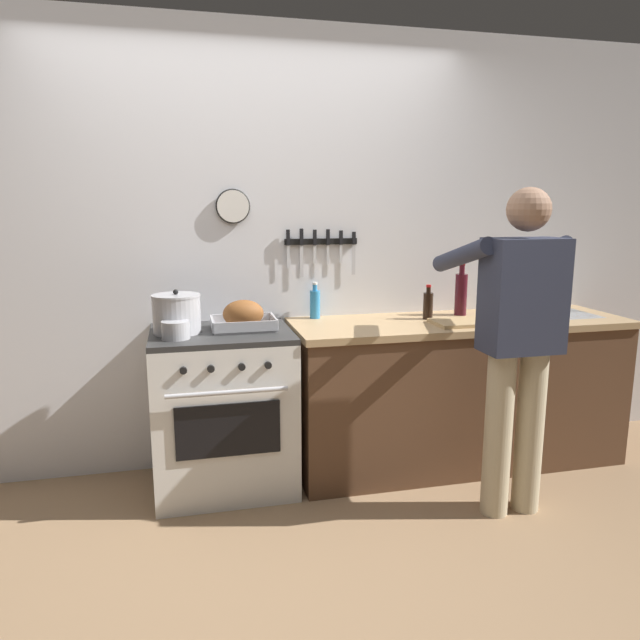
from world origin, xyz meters
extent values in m
plane|color=#937251|center=(0.00, 0.00, 0.00)|extent=(8.00, 8.00, 0.00)
cube|color=silver|center=(0.00, 1.35, 1.30)|extent=(6.00, 0.10, 2.60)
cube|color=black|center=(0.41, 1.29, 1.36)|extent=(0.45, 0.02, 0.04)
cube|color=silver|center=(0.21, 1.28, 1.27)|extent=(0.02, 0.00, 0.14)
cube|color=black|center=(0.21, 1.28, 1.39)|extent=(0.02, 0.02, 0.09)
cube|color=silver|center=(0.29, 1.28, 1.24)|extent=(0.02, 0.00, 0.19)
cube|color=black|center=(0.29, 1.28, 1.39)|extent=(0.02, 0.02, 0.10)
cube|color=silver|center=(0.37, 1.28, 1.28)|extent=(0.02, 0.00, 0.11)
cube|color=black|center=(0.37, 1.28, 1.38)|extent=(0.02, 0.02, 0.09)
cube|color=silver|center=(0.45, 1.28, 1.28)|extent=(0.02, 0.00, 0.12)
cube|color=black|center=(0.45, 1.28, 1.39)|extent=(0.02, 0.02, 0.09)
cube|color=silver|center=(0.53, 1.28, 1.28)|extent=(0.02, 0.00, 0.11)
cube|color=black|center=(0.53, 1.28, 1.38)|extent=(0.02, 0.02, 0.09)
cube|color=silver|center=(0.62, 1.28, 1.25)|extent=(0.02, 0.00, 0.18)
cube|color=black|center=(0.62, 1.28, 1.38)|extent=(0.02, 0.02, 0.08)
cylinder|color=white|center=(-0.11, 1.28, 1.57)|extent=(0.18, 0.02, 0.18)
torus|color=black|center=(-0.11, 1.28, 1.57)|extent=(0.20, 0.02, 0.20)
cube|color=brown|center=(1.20, 0.99, 0.43)|extent=(2.00, 0.62, 0.86)
cube|color=tan|center=(1.20, 0.99, 0.88)|extent=(2.03, 0.65, 0.04)
cube|color=#B2B5B7|center=(1.88, 1.01, 0.84)|extent=(0.44, 0.36, 0.11)
cube|color=white|center=(-0.22, 0.99, 0.43)|extent=(0.76, 0.62, 0.87)
cube|color=black|center=(-0.22, 0.67, 0.45)|extent=(0.53, 0.01, 0.28)
cube|color=#2D2D2D|center=(-0.22, 0.99, 0.89)|extent=(0.76, 0.62, 0.03)
cylinder|color=black|center=(-0.43, 0.67, 0.78)|extent=(0.04, 0.02, 0.04)
cylinder|color=black|center=(-0.30, 0.67, 0.78)|extent=(0.04, 0.02, 0.04)
cylinder|color=black|center=(-0.14, 0.67, 0.78)|extent=(0.04, 0.02, 0.04)
cylinder|color=black|center=(-0.01, 0.67, 0.78)|extent=(0.04, 0.02, 0.04)
cylinder|color=silver|center=(-0.22, 0.65, 0.66)|extent=(0.61, 0.02, 0.02)
cylinder|color=#C6B793|center=(1.11, 0.35, 0.43)|extent=(0.14, 0.14, 0.86)
cylinder|color=#C6B793|center=(1.29, 0.35, 0.43)|extent=(0.14, 0.14, 0.86)
cube|color=#2D3347|center=(1.20, 0.35, 1.14)|extent=(0.38, 0.22, 0.56)
sphere|color=#9E755B|center=(1.20, 0.35, 1.55)|extent=(0.21, 0.21, 0.21)
cylinder|color=#2D3347|center=(0.99, 0.59, 1.32)|extent=(0.09, 0.55, 0.22)
cylinder|color=#2D3347|center=(1.41, 0.59, 1.32)|extent=(0.09, 0.55, 0.22)
cube|color=#B7B7BC|center=(-0.10, 1.01, 0.91)|extent=(0.34, 0.25, 0.01)
cube|color=#B7B7BC|center=(-0.10, 0.88, 0.94)|extent=(0.34, 0.01, 0.05)
cube|color=#B7B7BC|center=(-0.10, 1.13, 0.94)|extent=(0.34, 0.01, 0.05)
cube|color=#B7B7BC|center=(-0.27, 1.01, 0.94)|extent=(0.01, 0.25, 0.05)
cube|color=#B7B7BC|center=(0.07, 1.01, 0.94)|extent=(0.01, 0.25, 0.05)
ellipsoid|color=brown|center=(-0.10, 1.01, 0.99)|extent=(0.22, 0.16, 0.15)
cylinder|color=#B7B7BC|center=(-0.45, 1.00, 1.00)|extent=(0.25, 0.25, 0.20)
cylinder|color=#B2B2B7|center=(-0.45, 1.00, 1.10)|extent=(0.26, 0.26, 0.01)
sphere|color=black|center=(-0.45, 1.00, 1.12)|extent=(0.03, 0.03, 0.03)
cylinder|color=#B7B7BC|center=(-0.46, 0.85, 0.95)|extent=(0.14, 0.14, 0.09)
cube|color=tan|center=(1.16, 0.86, 0.91)|extent=(0.36, 0.24, 0.02)
cylinder|color=black|center=(1.02, 1.05, 0.98)|extent=(0.06, 0.06, 0.16)
cylinder|color=black|center=(1.02, 1.05, 1.08)|extent=(0.03, 0.03, 0.03)
cylinder|color=#B21919|center=(1.02, 1.05, 1.10)|extent=(0.03, 0.03, 0.01)
cylinder|color=#47141E|center=(1.27, 1.13, 1.03)|extent=(0.08, 0.08, 0.26)
cylinder|color=#47141E|center=(1.27, 1.13, 1.18)|extent=(0.03, 0.03, 0.06)
cylinder|color=maroon|center=(1.27, 1.13, 1.22)|extent=(0.04, 0.04, 0.01)
cylinder|color=#338CCC|center=(0.36, 1.23, 0.98)|extent=(0.06, 0.06, 0.17)
cylinder|color=#338CCC|center=(0.36, 1.23, 1.09)|extent=(0.03, 0.03, 0.04)
cylinder|color=white|center=(0.36, 1.23, 1.11)|extent=(0.03, 0.03, 0.01)
camera|label=1|loc=(-0.42, -2.18, 1.58)|focal=33.00mm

